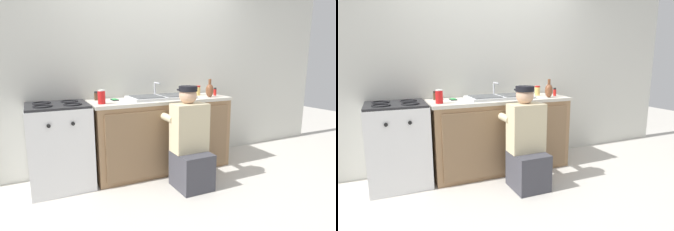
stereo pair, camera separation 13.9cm
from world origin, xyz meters
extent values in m
plane|color=beige|center=(0.00, 0.00, 0.00)|extent=(12.00, 12.00, 0.00)
cube|color=silver|center=(0.00, 0.65, 1.25)|extent=(6.00, 0.10, 2.50)
cube|color=#997551|center=(0.00, 0.30, 0.44)|extent=(1.70, 0.60, 0.87)
cube|color=#866747|center=(-0.41, -0.01, 0.44)|extent=(0.75, 0.02, 0.77)
cube|color=#866747|center=(0.41, -0.01, 0.44)|extent=(0.75, 0.02, 0.77)
cube|color=beige|center=(0.00, 0.30, 0.89)|extent=(1.74, 0.62, 0.04)
cube|color=silver|center=(0.00, 0.30, 0.92)|extent=(0.80, 0.44, 0.03)
cube|color=#4C4F51|center=(-0.19, 0.30, 0.94)|extent=(0.33, 0.35, 0.01)
cube|color=#4C4F51|center=(0.19, 0.30, 0.94)|extent=(0.33, 0.35, 0.01)
cylinder|color=#B7BABF|center=(0.00, 0.49, 1.00)|extent=(0.02, 0.02, 0.18)
cylinder|color=#B7BABF|center=(0.00, 0.41, 1.09)|extent=(0.02, 0.16, 0.02)
cube|color=white|center=(-1.21, 0.30, 0.45)|extent=(0.63, 0.60, 0.89)
cube|color=#262628|center=(-1.21, 0.30, 0.91)|extent=(0.62, 0.59, 0.02)
torus|color=black|center=(-1.35, 0.18, 0.92)|extent=(0.19, 0.19, 0.02)
torus|color=black|center=(-1.06, 0.18, 0.92)|extent=(0.19, 0.19, 0.02)
torus|color=black|center=(-1.35, 0.42, 0.92)|extent=(0.19, 0.19, 0.02)
torus|color=black|center=(-1.06, 0.42, 0.92)|extent=(0.19, 0.19, 0.02)
cylinder|color=black|center=(-1.32, -0.01, 0.76)|extent=(0.04, 0.02, 0.04)
cylinder|color=black|center=(-1.10, -0.01, 0.76)|extent=(0.04, 0.02, 0.04)
cube|color=#3F3F47|center=(0.06, -0.37, 0.20)|extent=(0.36, 0.40, 0.40)
cube|color=beige|center=(0.06, -0.31, 0.66)|extent=(0.38, 0.22, 0.52)
sphere|color=tan|center=(0.06, -0.27, 1.01)|extent=(0.19, 0.19, 0.19)
cylinder|color=black|center=(0.06, -0.27, 1.08)|extent=(0.20, 0.20, 0.06)
cube|color=black|center=(0.06, -0.18, 1.06)|extent=(0.13, 0.09, 0.02)
cylinder|color=beige|center=(-0.11, -0.11, 0.75)|extent=(0.08, 0.30, 0.08)
cylinder|color=beige|center=(0.23, -0.11, 0.75)|extent=(0.08, 0.30, 0.08)
cylinder|color=red|center=(0.76, 0.24, 0.95)|extent=(0.04, 0.04, 0.08)
cylinder|color=black|center=(0.76, 0.24, 1.00)|extent=(0.04, 0.04, 0.02)
cylinder|color=#513823|center=(-0.76, 0.48, 0.95)|extent=(0.04, 0.04, 0.08)
cylinder|color=black|center=(-0.76, 0.48, 1.00)|extent=(0.04, 0.04, 0.02)
cylinder|color=red|center=(-0.76, 0.17, 0.98)|extent=(0.08, 0.08, 0.14)
cylinder|color=white|center=(-0.76, 0.17, 1.05)|extent=(0.08, 0.08, 0.01)
ellipsoid|color=brown|center=(0.61, 0.13, 0.99)|extent=(0.10, 0.10, 0.17)
cylinder|color=brown|center=(0.61, 0.13, 1.11)|extent=(0.04, 0.04, 0.06)
cube|color=black|center=(-0.56, 0.40, 0.91)|extent=(0.07, 0.14, 0.01)
cube|color=green|center=(-0.56, 0.40, 0.92)|extent=(0.06, 0.12, 0.00)
cylinder|color=#DBB760|center=(0.58, 0.37, 0.96)|extent=(0.07, 0.07, 0.11)
cylinder|color=#B21E19|center=(0.58, 0.37, 1.03)|extent=(0.07, 0.07, 0.02)
camera|label=1|loc=(-1.44, -2.83, 1.37)|focal=30.00mm
camera|label=2|loc=(-1.32, -2.89, 1.37)|focal=30.00mm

